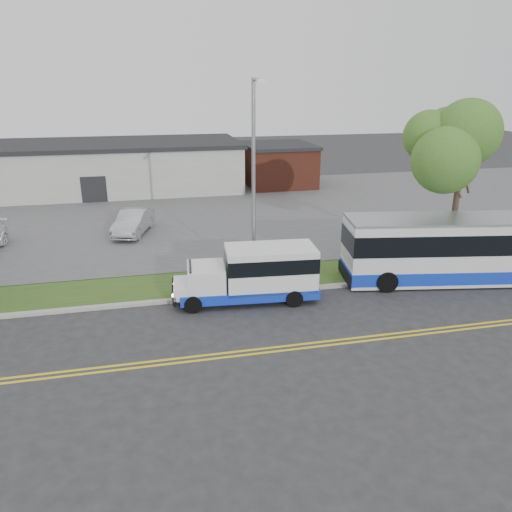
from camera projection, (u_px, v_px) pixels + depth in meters
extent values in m
plane|color=#28282B|center=(201.00, 310.00, 21.75)|extent=(140.00, 140.00, 0.00)
cube|color=gold|center=(213.00, 354.00, 18.20)|extent=(70.00, 0.12, 0.01)
cube|color=gold|center=(214.00, 359.00, 17.93)|extent=(70.00, 0.12, 0.01)
cube|color=#9E9B93|center=(198.00, 298.00, 22.73)|extent=(80.00, 0.30, 0.15)
cube|color=#304717|center=(194.00, 284.00, 24.40)|extent=(80.00, 3.30, 0.10)
cube|color=#4C4C4F|center=(174.00, 214.00, 37.37)|extent=(80.00, 25.00, 0.10)
cube|color=#9E9E99|center=(97.00, 169.00, 44.67)|extent=(25.00, 10.00, 4.00)
cube|color=black|center=(95.00, 144.00, 43.95)|extent=(25.40, 10.40, 0.35)
cube|color=black|center=(94.00, 190.00, 40.42)|extent=(2.00, 0.15, 2.20)
cube|color=brown|center=(278.00, 166.00, 47.26)|extent=(6.00, 7.00, 3.60)
cube|color=black|center=(278.00, 145.00, 46.62)|extent=(6.30, 7.30, 0.30)
cylinder|color=#37251E|center=(454.00, 219.00, 26.61)|extent=(0.32, 0.32, 4.76)
ellipsoid|color=#375F21|center=(463.00, 148.00, 25.37)|extent=(5.20, 5.20, 4.42)
cylinder|color=gray|center=(254.00, 185.00, 23.34)|extent=(0.18, 0.18, 9.50)
cylinder|color=gray|center=(257.00, 79.00, 21.16)|extent=(0.12, 1.40, 0.12)
cube|color=gray|center=(260.00, 81.00, 20.57)|extent=(0.35, 0.18, 0.12)
cube|color=#1030B7|center=(249.00, 290.00, 22.59)|extent=(6.29, 2.57, 0.45)
cube|color=silver|center=(270.00, 267.00, 22.38)|extent=(4.13, 2.39, 1.90)
cube|color=black|center=(271.00, 261.00, 22.27)|extent=(4.15, 2.43, 0.68)
cube|color=silver|center=(206.00, 277.00, 22.09)|extent=(1.78, 2.07, 1.08)
cube|color=black|center=(191.00, 274.00, 21.94)|extent=(0.23, 1.72, 0.81)
cube|color=silver|center=(184.00, 288.00, 22.11)|extent=(1.05, 1.92, 0.50)
cube|color=black|center=(175.00, 294.00, 22.15)|extent=(0.29, 1.86, 0.45)
sphere|color=#FFD88C|center=(174.00, 296.00, 21.43)|extent=(0.19, 0.19, 0.18)
sphere|color=#FFD88C|center=(174.00, 284.00, 22.70)|extent=(0.19, 0.19, 0.18)
cylinder|color=black|center=(193.00, 305.00, 21.38)|extent=(0.78, 0.31, 0.76)
cylinder|color=black|center=(192.00, 287.00, 23.20)|extent=(0.78, 0.31, 0.76)
cylinder|color=black|center=(294.00, 299.00, 21.97)|extent=(0.78, 0.31, 0.76)
cylinder|color=black|center=(285.00, 282.00, 23.79)|extent=(0.78, 0.31, 0.76)
cube|color=silver|center=(463.00, 249.00, 24.49)|extent=(11.86, 4.55, 3.05)
cube|color=#1030B7|center=(461.00, 269.00, 24.84)|extent=(11.89, 4.57, 0.63)
cube|color=black|center=(465.00, 238.00, 24.30)|extent=(11.91, 4.60, 1.00)
cube|color=black|center=(349.00, 244.00, 24.08)|extent=(0.51, 2.41, 1.69)
cube|color=black|center=(345.00, 273.00, 24.58)|extent=(0.57, 2.62, 0.53)
cube|color=gray|center=(468.00, 219.00, 23.98)|extent=(11.86, 4.55, 0.13)
cylinder|color=black|center=(387.00, 282.00, 23.48)|extent=(1.05, 0.50, 1.01)
cylinder|color=black|center=(372.00, 263.00, 25.83)|extent=(1.05, 0.50, 1.01)
cylinder|color=black|center=(501.00, 261.00, 26.17)|extent=(1.05, 0.50, 1.01)
imported|color=#9FA2A6|center=(133.00, 222.00, 32.08)|extent=(2.86, 4.89, 1.52)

